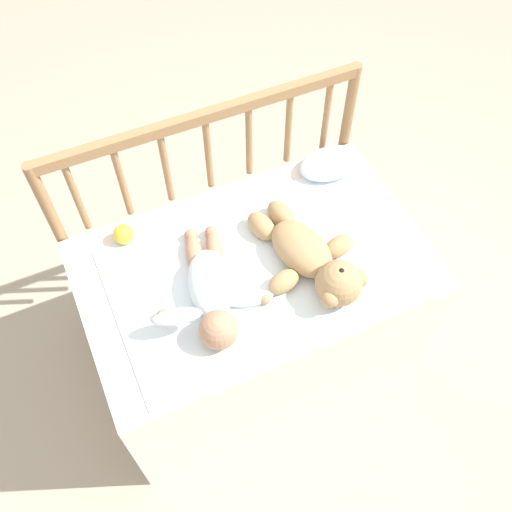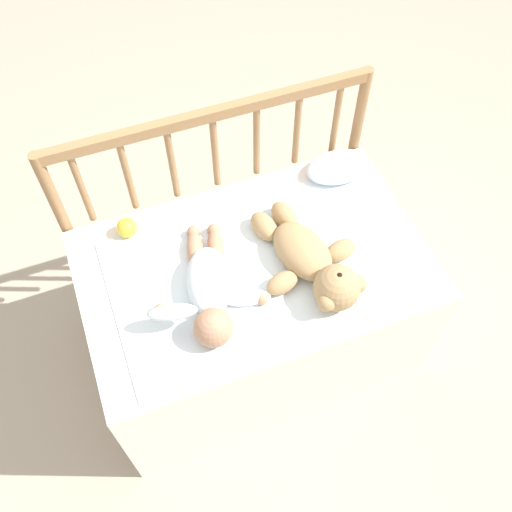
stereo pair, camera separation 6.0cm
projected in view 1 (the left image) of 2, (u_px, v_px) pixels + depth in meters
The scene contains 8 objects.
ground_plane at pixel (255, 342), 2.20m from camera, with size 12.00×12.00×0.00m, color tan.
crib_mattress at pixel (255, 308), 1.98m from camera, with size 1.07×0.66×0.55m.
crib_rail at pixel (210, 174), 1.89m from camera, with size 1.07×0.04×0.87m.
blanket at pixel (254, 274), 1.73m from camera, with size 0.85×0.56×0.01m.
teddy_bear at pixel (312, 259), 1.70m from camera, with size 0.33×0.45×0.14m.
baby at pixel (212, 291), 1.64m from camera, with size 0.36×0.43×0.11m.
small_pillow at pixel (331, 163), 1.95m from camera, with size 0.23×0.15×0.06m.
toy_ball at pixel (124, 234), 1.78m from camera, with size 0.07×0.07×0.07m.
Camera 1 is at (-0.40, -0.88, 2.01)m, focal length 40.00 mm.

